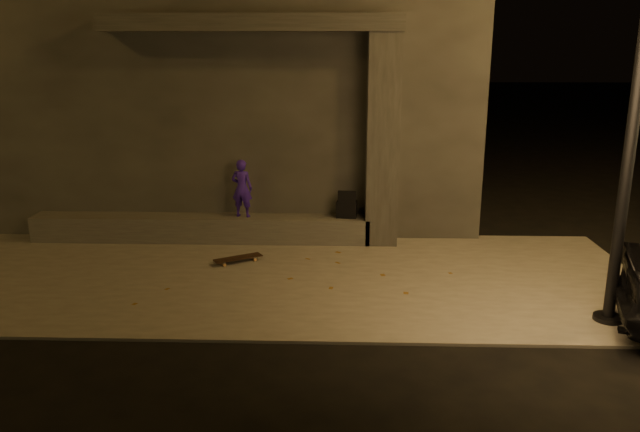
{
  "coord_description": "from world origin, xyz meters",
  "views": [
    {
      "loc": [
        0.98,
        -6.89,
        3.37
      ],
      "look_at": [
        0.69,
        2.0,
        0.98
      ],
      "focal_mm": 35.0,
      "sensor_mm": 36.0,
      "label": 1
    }
  ],
  "objects_px": {
    "column": "(383,141)",
    "skateboarder": "(242,188)",
    "backpack": "(347,208)",
    "skateboard": "(238,258)"
  },
  "relations": [
    {
      "from": "column",
      "to": "skateboarder",
      "type": "bearing_deg",
      "value": 180.0
    },
    {
      "from": "column",
      "to": "skateboard",
      "type": "relative_size",
      "value": 4.65
    },
    {
      "from": "column",
      "to": "skateboarder",
      "type": "relative_size",
      "value": 3.52
    },
    {
      "from": "column",
      "to": "backpack",
      "type": "xyz_separation_m",
      "value": [
        -0.6,
        0.0,
        -1.18
      ]
    },
    {
      "from": "column",
      "to": "backpack",
      "type": "height_order",
      "value": "column"
    },
    {
      "from": "skateboard",
      "to": "column",
      "type": "bearing_deg",
      "value": -4.62
    },
    {
      "from": "column",
      "to": "backpack",
      "type": "bearing_deg",
      "value": 180.0
    },
    {
      "from": "backpack",
      "to": "skateboarder",
      "type": "bearing_deg",
      "value": -173.07
    },
    {
      "from": "skateboarder",
      "to": "skateboard",
      "type": "height_order",
      "value": "skateboarder"
    },
    {
      "from": "backpack",
      "to": "skateboard",
      "type": "relative_size",
      "value": 0.64
    }
  ]
}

